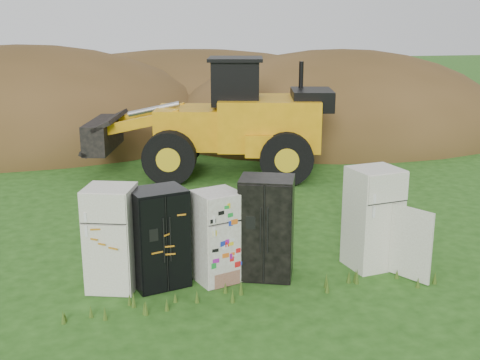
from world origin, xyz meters
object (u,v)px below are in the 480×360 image
at_px(fridge_sticker, 217,236).
at_px(fridge_black_side, 159,238).
at_px(wheel_loader, 206,117).
at_px(fridge_leftmost, 112,238).
at_px(fridge_open_door, 373,218).
at_px(fridge_dark_mid, 266,227).

bearing_deg(fridge_sticker, fridge_black_side, 159.54).
relative_size(fridge_sticker, wheel_loader, 0.23).
distance_m(fridge_leftmost, fridge_black_side, 0.79).
relative_size(fridge_leftmost, wheel_loader, 0.25).
height_order(fridge_sticker, wheel_loader, wheel_loader).
relative_size(fridge_black_side, fridge_sticker, 1.06).
distance_m(fridge_open_door, wheel_loader, 7.76).
relative_size(fridge_leftmost, fridge_black_side, 1.04).
height_order(fridge_black_side, fridge_sticker, fridge_black_side).
relative_size(fridge_leftmost, fridge_dark_mid, 0.99).
height_order(fridge_leftmost, fridge_dark_mid, fridge_dark_mid).
bearing_deg(fridge_black_side, fridge_leftmost, 160.73).
height_order(fridge_leftmost, fridge_black_side, fridge_leftmost).
xyz_separation_m(fridge_leftmost, fridge_sticker, (1.80, -0.05, -0.08)).
distance_m(fridge_leftmost, wheel_loader, 7.97).
xyz_separation_m(fridge_black_side, fridge_open_door, (3.93, 0.02, 0.08)).
relative_size(fridge_sticker, fridge_dark_mid, 0.89).
bearing_deg(fridge_dark_mid, fridge_open_door, 20.44).
distance_m(fridge_black_side, fridge_sticker, 1.00).
relative_size(fridge_sticker, fridge_open_door, 0.87).
bearing_deg(fridge_sticker, wheel_loader, 63.06).
distance_m(fridge_sticker, fridge_dark_mid, 0.90).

